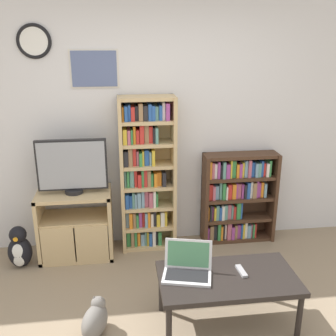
% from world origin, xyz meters
% --- Properties ---
extents(wall_back, '(7.02, 0.09, 2.60)m').
position_xyz_m(wall_back, '(-0.01, 1.92, 1.31)').
color(wall_back, silver).
rests_on(wall_back, ground_plane).
extents(tv_stand, '(0.74, 0.44, 0.70)m').
position_xyz_m(tv_stand, '(-0.87, 1.63, 0.35)').
color(tv_stand, tan).
rests_on(tv_stand, ground_plane).
extents(television, '(0.68, 0.18, 0.55)m').
position_xyz_m(television, '(-0.86, 1.63, 0.98)').
color(television, black).
rests_on(television, tv_stand).
extents(bookshelf_tall, '(0.57, 0.28, 1.63)m').
position_xyz_m(bookshelf_tall, '(-0.14, 1.75, 0.81)').
color(bookshelf_tall, tan).
rests_on(bookshelf_tall, ground_plane).
extents(bookshelf_short, '(0.80, 0.24, 1.00)m').
position_xyz_m(bookshelf_short, '(0.85, 1.77, 0.51)').
color(bookshelf_short, '#472D1E').
rests_on(bookshelf_short, ground_plane).
extents(coffee_table, '(1.06, 0.57, 0.45)m').
position_xyz_m(coffee_table, '(0.39, 0.40, 0.40)').
color(coffee_table, black).
rests_on(coffee_table, ground_plane).
extents(laptop, '(0.42, 0.35, 0.25)m').
position_xyz_m(laptop, '(0.09, 0.47, 0.51)').
color(laptop, silver).
rests_on(laptop, coffee_table).
extents(remote_near_laptop, '(0.06, 0.16, 0.02)m').
position_xyz_m(remote_near_laptop, '(0.50, 0.44, 0.46)').
color(remote_near_laptop, '#99999E').
rests_on(remote_near_laptop, coffee_table).
extents(cat, '(0.27, 0.56, 0.29)m').
position_xyz_m(cat, '(-0.63, 0.44, 0.12)').
color(cat, slate).
rests_on(cat, ground_plane).
extents(penguin_figurine, '(0.23, 0.21, 0.43)m').
position_xyz_m(penguin_figurine, '(-1.41, 1.48, 0.20)').
color(penguin_figurine, black).
rests_on(penguin_figurine, ground_plane).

